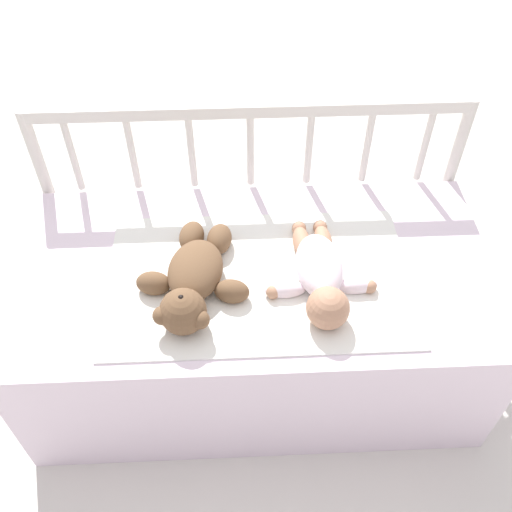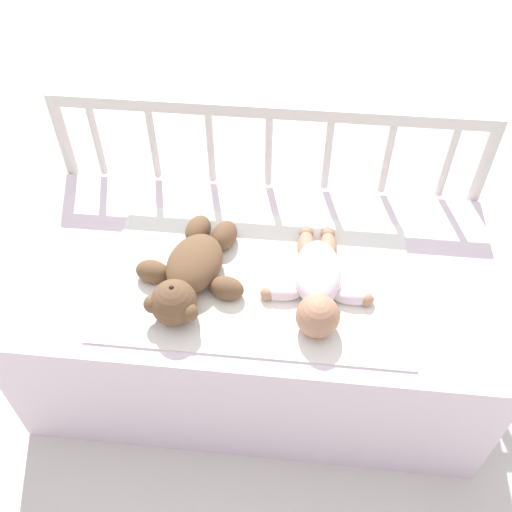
# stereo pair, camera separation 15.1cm
# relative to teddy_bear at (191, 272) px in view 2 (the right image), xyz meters

# --- Properties ---
(ground_plane) EXTENTS (12.00, 12.00, 0.00)m
(ground_plane) POSITION_rel_teddy_bear_xyz_m (0.17, 0.07, -0.51)
(ground_plane) COLOR silver
(crib_mattress) EXTENTS (1.31, 0.67, 0.46)m
(crib_mattress) POSITION_rel_teddy_bear_xyz_m (0.17, 0.07, -0.28)
(crib_mattress) COLOR silver
(crib_mattress) RESTS_ON ground_plane
(crib_rail) EXTENTS (1.31, 0.04, 0.74)m
(crib_rail) POSITION_rel_teddy_bear_xyz_m (0.17, 0.43, 0.03)
(crib_rail) COLOR beige
(crib_rail) RESTS_ON ground_plane
(blanket) EXTENTS (0.81, 0.49, 0.01)m
(blanket) POSITION_rel_teddy_bear_xyz_m (0.17, 0.03, -0.04)
(blanket) COLOR white
(blanket) RESTS_ON crib_mattress
(teddy_bear) EXTENTS (0.30, 0.40, 0.12)m
(teddy_bear) POSITION_rel_teddy_bear_xyz_m (0.00, 0.00, 0.00)
(teddy_bear) COLOR brown
(teddy_bear) RESTS_ON crib_mattress
(baby) EXTENTS (0.30, 0.39, 0.11)m
(baby) POSITION_rel_teddy_bear_xyz_m (0.33, 0.00, -0.00)
(baby) COLOR white
(baby) RESTS_ON crib_mattress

